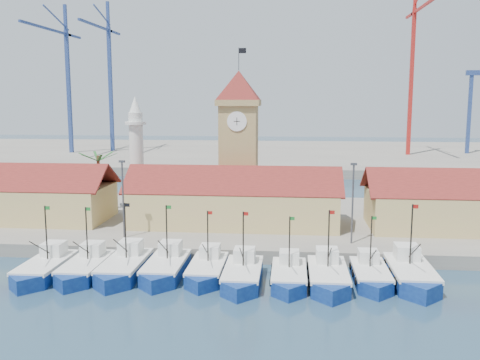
# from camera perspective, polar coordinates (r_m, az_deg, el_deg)

# --- Properties ---
(ground) EXTENTS (400.00, 400.00, 0.00)m
(ground) POSITION_cam_1_polar(r_m,az_deg,el_deg) (50.44, -3.07, -11.61)
(ground) COLOR #1C364B
(ground) RESTS_ON ground
(quay) EXTENTS (140.00, 32.00, 1.50)m
(quay) POSITION_cam_1_polar(r_m,az_deg,el_deg) (73.07, -0.28, -4.54)
(quay) COLOR gray
(quay) RESTS_ON ground
(terminal) EXTENTS (240.00, 80.00, 2.00)m
(terminal) POSITION_cam_1_polar(r_m,az_deg,el_deg) (157.79, 2.85, 2.70)
(terminal) COLOR gray
(terminal) RESTS_ON ground
(boat_0) EXTENTS (3.57, 9.79, 7.41)m
(boat_0) POSITION_cam_1_polar(r_m,az_deg,el_deg) (56.82, -20.17, -8.97)
(boat_0) COLOR navy
(boat_0) RESTS_ON ground
(boat_1) EXTENTS (3.50, 9.58, 7.25)m
(boat_1) POSITION_cam_1_polar(r_m,az_deg,el_deg) (55.80, -16.22, -9.12)
(boat_1) COLOR navy
(boat_1) RESTS_ON ground
(boat_2) EXTENTS (3.70, 10.14, 7.67)m
(boat_2) POSITION_cam_1_polar(r_m,az_deg,el_deg) (54.88, -12.30, -9.22)
(boat_2) COLOR navy
(boat_2) RESTS_ON ground
(boat_3) EXTENTS (3.59, 9.83, 7.44)m
(boat_3) POSITION_cam_1_polar(r_m,az_deg,el_deg) (54.15, -7.97, -9.38)
(boat_3) COLOR navy
(boat_3) RESTS_ON ground
(boat_4) EXTENTS (3.35, 9.17, 6.94)m
(boat_4) POSITION_cam_1_polar(r_m,az_deg,el_deg) (53.35, -3.57, -9.65)
(boat_4) COLOR navy
(boat_4) RESTS_ON ground
(boat_5) EXTENTS (3.49, 9.56, 7.24)m
(boat_5) POSITION_cam_1_polar(r_m,az_deg,el_deg) (51.59, 0.25, -10.24)
(boat_5) COLOR navy
(boat_5) RESTS_ON ground
(boat_6) EXTENTS (3.27, 8.97, 6.79)m
(boat_6) POSITION_cam_1_polar(r_m,az_deg,el_deg) (51.67, 5.24, -10.30)
(boat_6) COLOR navy
(boat_6) RESTS_ON ground
(boat_7) EXTENTS (3.62, 9.90, 7.49)m
(boat_7) POSITION_cam_1_polar(r_m,az_deg,el_deg) (51.79, 9.40, -10.26)
(boat_7) COLOR navy
(boat_7) RESTS_ON ground
(boat_8) EXTENTS (3.26, 8.94, 6.76)m
(boat_8) POSITION_cam_1_polar(r_m,az_deg,el_deg) (53.23, 13.79, -9.95)
(boat_8) COLOR navy
(boat_8) RESTS_ON ground
(boat_9) EXTENTS (3.85, 10.55, 7.98)m
(boat_9) POSITION_cam_1_polar(r_m,az_deg,el_deg) (54.07, 17.83, -9.69)
(boat_9) COLOR navy
(boat_9) RESTS_ON ground
(hall_center) EXTENTS (27.04, 10.13, 7.61)m
(hall_center) POSITION_cam_1_polar(r_m,az_deg,el_deg) (68.50, -0.62, -2.67)
(hall_center) COLOR tan
(hall_center) RESTS_ON quay
(clock_tower) EXTENTS (5.80, 5.80, 22.70)m
(clock_tower) POSITION_cam_1_polar(r_m,az_deg,el_deg) (73.32, -0.13, 4.38)
(clock_tower) COLOR tan
(clock_tower) RESTS_ON quay
(minaret) EXTENTS (3.00, 3.00, 16.30)m
(minaret) POSITION_cam_1_polar(r_m,az_deg,el_deg) (78.36, -10.98, 2.86)
(minaret) COLOR silver
(minaret) RESTS_ON quay
(palm_tree) EXTENTS (5.60, 5.03, 8.39)m
(palm_tree) POSITION_cam_1_polar(r_m,az_deg,el_deg) (78.47, -14.82, 0.17)
(palm_tree) COLOR brown
(palm_tree) RESTS_ON quay
(lamp_posts) EXTENTS (80.70, 0.25, 9.03)m
(lamp_posts) POSITION_cam_1_polar(r_m,az_deg,el_deg) (60.16, -0.96, -1.85)
(lamp_posts) COLOR #3F3F44
(lamp_posts) RESTS_ON quay
(crane_blue_far) EXTENTS (1.00, 36.08, 41.32)m
(crane_blue_far) POSITION_cam_1_polar(r_m,az_deg,el_deg) (160.05, -18.17, 11.05)
(crane_blue_far) COLOR navy
(crane_blue_far) RESTS_ON terminal
(crane_blue_near) EXTENTS (1.00, 31.94, 42.98)m
(crane_blue_near) POSITION_cam_1_polar(r_m,az_deg,el_deg) (162.61, -13.86, 11.39)
(crane_blue_near) COLOR navy
(crane_blue_near) RESTS_ON terminal
(crane_red_right) EXTENTS (1.00, 34.29, 46.26)m
(crane_red_right) POSITION_cam_1_polar(r_m,az_deg,el_deg) (154.04, 18.02, 12.13)
(crane_red_right) COLOR red
(crane_red_right) RESTS_ON terminal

